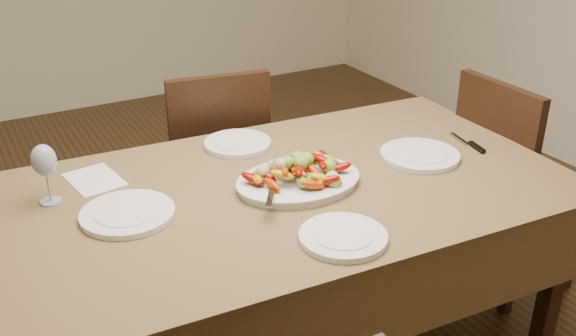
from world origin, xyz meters
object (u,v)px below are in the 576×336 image
Objects in this scene: plate_far at (238,144)px; plate_right at (420,155)px; dining_table at (288,281)px; serving_platter at (298,183)px; chair_far at (212,165)px; wine_glass at (46,173)px; chair_right at (520,184)px; plate_near at (343,237)px; plate_left at (128,214)px.

plate_right is at bearing -38.30° from plate_far.
serving_platter is at bearing -40.53° from dining_table.
chair_far is 1.01m from plate_right.
serving_platter is at bearing -85.10° from plate_far.
serving_platter is 1.98× the size of wine_glass.
plate_right is at bearing -2.43° from serving_platter.
chair_right is at bearing -17.76° from plate_far.
plate_near is (-0.10, -1.18, 0.29)m from chair_far.
plate_right is (1.03, -0.10, 0.00)m from plate_left.
serving_platter is 1.63× the size of plate_far.
dining_table is 7.40× the size of plate_near.
chair_far is 2.35× the size of serving_platter.
dining_table is 0.39m from serving_platter.
plate_near is (-0.06, -0.34, -0.00)m from serving_platter.
plate_right is 0.66m from plate_far.
plate_left is (-0.58, -0.76, 0.29)m from chair_far.
dining_table is 0.65m from plate_left.
wine_glass reaches higher than chair_far.
wine_glass reaches higher than serving_platter.
chair_right is 1.25m from plate_near.
serving_platter is (-0.04, -0.84, 0.30)m from chair_far.
plate_left and plate_far have the same top height.
chair_right is 1.67m from plate_left.
dining_table is 6.57× the size of plate_right.
plate_left and plate_near have the same top height.
plate_left is 0.60m from plate_far.
plate_near is (-0.02, -0.73, 0.00)m from plate_far.
plate_right is (0.51, -0.04, 0.39)m from dining_table.
dining_table is 1.13m from chair_right.
chair_right is at bearing 0.19° from dining_table.
dining_table is 0.53m from plate_near.
plate_far is (-0.01, 0.37, 0.39)m from dining_table.
plate_right is 0.63m from plate_near.
chair_right is 1.23m from plate_far.
plate_right is 1.37× the size of wine_glass.
plate_near is 0.92m from wine_glass.
plate_far is at bearing 94.90° from serving_platter.
chair_right is (1.06, -0.81, 0.00)m from chair_far.
plate_far is at bearing 9.00° from wine_glass.
plate_far reaches higher than dining_table.
serving_platter is 0.55m from plate_left.
chair_right is 0.68m from plate_right.
serving_platter is 0.78m from wine_glass.
chair_far is (0.07, 0.81, 0.10)m from dining_table.
chair_far is at bearing 80.66° from plate_far.
chair_right reaches higher than plate_near.
chair_right is at bearing 17.69° from plate_near.
serving_platter reaches higher than dining_table.
dining_table is at bearing 94.32° from chair_far.
plate_right is at bearing -4.81° from dining_table.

